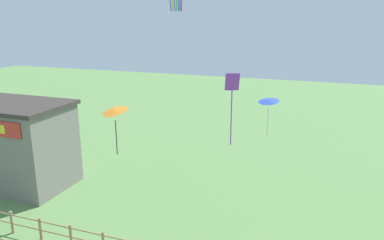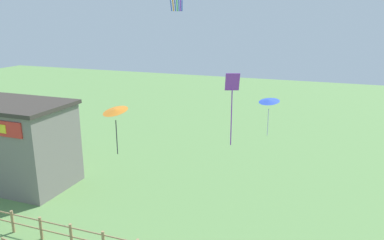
{
  "view_description": "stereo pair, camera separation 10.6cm",
  "coord_description": "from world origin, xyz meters",
  "px_view_note": "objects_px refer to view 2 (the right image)",
  "views": [
    {
      "loc": [
        5.27,
        -5.17,
        10.45
      ],
      "look_at": [
        0.0,
        9.32,
        6.19
      ],
      "focal_mm": 35.0,
      "sensor_mm": 36.0,
      "label": 1
    },
    {
      "loc": [
        5.37,
        -5.14,
        10.45
      ],
      "look_at": [
        0.0,
        9.32,
        6.19
      ],
      "focal_mm": 35.0,
      "sensor_mm": 36.0,
      "label": 2
    }
  ],
  "objects_px": {
    "seaside_building": "(6,142)",
    "kite_orange_delta": "(115,111)",
    "kite_blue_delta": "(269,102)",
    "kite_purple_streamer": "(232,96)"
  },
  "relations": [
    {
      "from": "kite_purple_streamer",
      "to": "kite_blue_delta",
      "type": "height_order",
      "value": "kite_purple_streamer"
    },
    {
      "from": "kite_purple_streamer",
      "to": "kite_orange_delta",
      "type": "height_order",
      "value": "kite_purple_streamer"
    },
    {
      "from": "kite_purple_streamer",
      "to": "kite_blue_delta",
      "type": "xyz_separation_m",
      "value": [
        1.34,
        1.81,
        -0.55
      ]
    },
    {
      "from": "seaside_building",
      "to": "kite_orange_delta",
      "type": "bearing_deg",
      "value": -12.56
    },
    {
      "from": "kite_blue_delta",
      "to": "kite_orange_delta",
      "type": "bearing_deg",
      "value": -160.89
    },
    {
      "from": "seaside_building",
      "to": "kite_orange_delta",
      "type": "xyz_separation_m",
      "value": [
        9.62,
        -2.14,
        3.39
      ]
    },
    {
      "from": "kite_purple_streamer",
      "to": "kite_orange_delta",
      "type": "distance_m",
      "value": 5.68
    },
    {
      "from": "seaside_building",
      "to": "kite_blue_delta",
      "type": "height_order",
      "value": "kite_blue_delta"
    },
    {
      "from": "seaside_building",
      "to": "kite_purple_streamer",
      "type": "height_order",
      "value": "kite_purple_streamer"
    },
    {
      "from": "seaside_building",
      "to": "kite_orange_delta",
      "type": "height_order",
      "value": "kite_orange_delta"
    }
  ]
}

